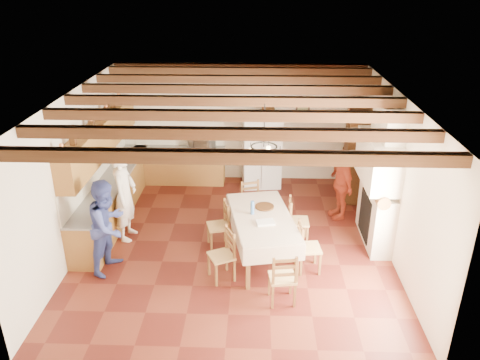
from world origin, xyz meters
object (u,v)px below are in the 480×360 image
dining_table (262,220)px  chair_right_far (298,220)px  chair_end_far (252,204)px  refrigerator (262,150)px  person_man (125,195)px  person_woman_red (341,184)px  person_woman_blue (108,226)px  chair_left_far (218,225)px  microwave (202,143)px  hutch (355,151)px  chair_left_near (221,255)px  chair_end_near (282,277)px  chair_right_near (309,247)px

dining_table → chair_right_far: (0.73, 0.61, -0.33)m
chair_end_far → dining_table: bearing=-97.8°
refrigerator → chair_right_far: 2.89m
chair_end_far → person_man: size_ratio=0.51×
person_woman_red → person_woman_blue: bearing=-79.1°
dining_table → chair_left_far: size_ratio=2.30×
chair_end_far → person_woman_red: 1.99m
person_woman_red → chair_end_far: bearing=-92.1°
person_woman_blue → microwave: (1.24, 3.89, 0.19)m
chair_end_far → microwave: bearing=103.9°
chair_right_far → person_man: 3.49m
person_woman_blue → person_woman_red: person_woman_blue is taller
hutch → chair_left_near: hutch is taller
chair_left_far → microwave: size_ratio=1.61×
hutch → chair_right_far: size_ratio=2.35×
chair_end_near → person_woman_blue: (-3.05, 0.85, 0.40)m
refrigerator → chair_end_far: bearing=-101.6°
hutch → chair_right_far: (-1.48, -2.23, -0.65)m
chair_left_far → chair_right_near: same height
person_woman_red → person_man: bearing=-91.6°
chair_left_near → chair_left_far: same height
refrigerator → microwave: bearing=170.6°
chair_end_far → person_woman_red: person_woman_red is taller
person_woman_red → hutch: bearing=142.0°
refrigerator → person_woman_blue: size_ratio=1.05×
chair_end_far → chair_end_near: bearing=-95.2°
chair_right_far → person_man: size_ratio=0.51×
chair_end_near → chair_end_far: (-0.52, 2.55, 0.00)m
chair_left_far → person_woman_red: (2.57, 1.34, 0.32)m
dining_table → person_woman_red: bearing=44.7°
chair_end_near → chair_left_near: bearing=-37.5°
chair_left_near → chair_end_far: same height
dining_table → person_woman_blue: bearing=-171.0°
person_woman_red → chair_left_near: bearing=-60.3°
person_woman_blue → person_woman_red: bearing=-47.3°
chair_left_far → chair_end_far: 1.12m
person_man → chair_left_far: bearing=-96.1°
hutch → person_man: 5.40m
chair_left_far → chair_right_far: (1.58, 0.25, 0.00)m
chair_left_far → person_woman_blue: (-1.88, -0.79, 0.40)m
chair_right_near → dining_table: bearing=60.4°
chair_left_near → chair_end_near: (1.04, -0.60, 0.00)m
hutch → chair_end_far: (-2.41, -1.57, -0.65)m
microwave → chair_end_far: bearing=-41.1°
refrigerator → person_woman_red: bearing=-50.4°
chair_right_near → person_man: bearing=67.7°
refrigerator → person_woman_blue: 4.69m
dining_table → chair_left_near: bearing=-136.3°
chair_end_far → person_woman_blue: 3.08m
chair_end_near → person_woman_red: person_woman_red is taller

